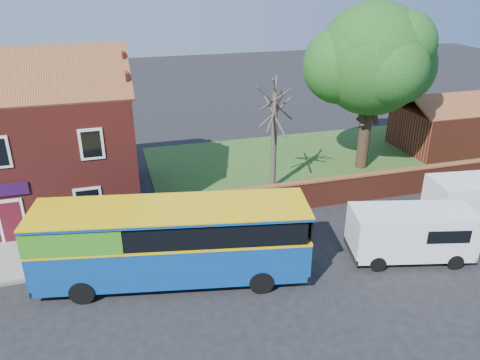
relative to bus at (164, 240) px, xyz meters
name	(u,v)px	position (x,y,z in m)	size (l,w,h in m)	color
ground	(190,316)	(0.51, -2.62, -1.90)	(120.00, 120.00, 0.00)	black
pavement	(11,261)	(-6.49, 3.13, -1.84)	(18.00, 3.50, 0.12)	gray
kerb	(5,284)	(-6.49, 1.38, -1.83)	(18.00, 0.15, 0.14)	slate
grass_strip	(341,159)	(13.51, 10.38, -1.88)	(26.00, 12.00, 0.04)	#426B28
shop_building	(15,148)	(-6.51, 8.88, 1.52)	(12.30, 8.13, 10.50)	maroon
boundary_wall	(391,183)	(13.51, 4.38, -1.09)	(22.00, 0.38, 1.60)	maroon
outbuilding	(455,126)	(22.51, 10.38, -0.29)	(8.20, 5.06, 4.17)	maroon
bus	(164,240)	(0.00, 0.00, 0.00)	(11.33, 4.79, 3.35)	#0D4293
van_near	(411,232)	(10.75, -1.40, -0.59)	(5.69, 3.32, 2.34)	white
large_tree	(372,62)	(14.21, 8.97, 4.92)	(8.54, 6.76, 10.42)	black
bare_tree	(274,136)	(7.40, 7.35, 1.34)	(2.37, 2.82, 6.32)	#4C4238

